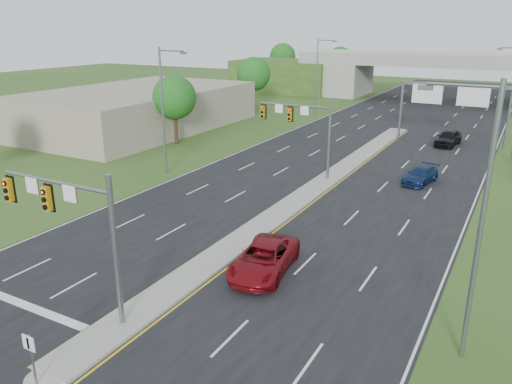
{
  "coord_description": "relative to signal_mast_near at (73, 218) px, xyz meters",
  "views": [
    {
      "loc": [
        14.45,
        -13.9,
        12.67
      ],
      "look_at": [
        0.48,
        11.42,
        3.0
      ],
      "focal_mm": 35.0,
      "sensor_mm": 36.0,
      "label": 1
    }
  ],
  "objects": [
    {
      "name": "ground",
      "position": [
        2.26,
        0.07,
        -4.73
      ],
      "size": [
        240.0,
        240.0,
        0.0
      ],
      "primitive_type": "plane",
      "color": "#2A4B1A",
      "rests_on": "ground"
    },
    {
      "name": "road",
      "position": [
        2.26,
        35.07,
        -4.72
      ],
      "size": [
        24.0,
        160.0,
        0.02
      ],
      "primitive_type": "cube",
      "color": "black",
      "rests_on": "ground"
    },
    {
      "name": "median",
      "position": [
        2.26,
        23.07,
        -4.63
      ],
      "size": [
        2.0,
        54.0,
        0.16
      ],
      "primitive_type": "cube",
      "color": "gray",
      "rests_on": "road"
    },
    {
      "name": "median_nose",
      "position": [
        2.26,
        -3.93,
        -4.63
      ],
      "size": [
        2.0,
        2.0,
        0.16
      ],
      "primitive_type": "cone",
      "color": "gray",
      "rests_on": "road"
    },
    {
      "name": "lane_markings",
      "position": [
        1.66,
        28.99,
        -4.7
      ],
      "size": [
        23.72,
        160.0,
        0.01
      ],
      "color": "gold",
      "rests_on": "road"
    },
    {
      "name": "signal_mast_near",
      "position": [
        0.0,
        0.0,
        0.0
      ],
      "size": [
        6.62,
        0.6,
        7.0
      ],
      "color": "slate",
      "rests_on": "ground"
    },
    {
      "name": "signal_mast_far",
      "position": [
        0.0,
        25.0,
        0.0
      ],
      "size": [
        6.62,
        0.6,
        7.0
      ],
      "color": "slate",
      "rests_on": "ground"
    },
    {
      "name": "keep_right_sign",
      "position": [
        2.26,
        -4.45,
        -3.21
      ],
      "size": [
        0.6,
        0.13,
        2.2
      ],
      "color": "slate",
      "rests_on": "ground"
    },
    {
      "name": "sign_gantry",
      "position": [
        8.95,
        44.99,
        0.51
      ],
      "size": [
        11.58,
        0.44,
        6.67
      ],
      "color": "slate",
      "rests_on": "ground"
    },
    {
      "name": "overpass",
      "position": [
        2.26,
        80.07,
        -1.17
      ],
      "size": [
        80.0,
        14.0,
        8.1
      ],
      "color": "gray",
      "rests_on": "ground"
    },
    {
      "name": "lightpole_l_mid",
      "position": [
        -11.03,
        20.07,
        1.38
      ],
      "size": [
        2.85,
        0.25,
        11.0
      ],
      "color": "slate",
      "rests_on": "ground"
    },
    {
      "name": "lightpole_l_far",
      "position": [
        -11.03,
        55.07,
        1.38
      ],
      "size": [
        2.85,
        0.25,
        11.0
      ],
      "color": "slate",
      "rests_on": "ground"
    },
    {
      "name": "lightpole_r_near",
      "position": [
        15.56,
        5.07,
        1.38
      ],
      "size": [
        2.85,
        0.25,
        11.0
      ],
      "color": "slate",
      "rests_on": "ground"
    },
    {
      "name": "tree_l_near",
      "position": [
        -17.74,
        30.07,
        0.45
      ],
      "size": [
        4.8,
        4.8,
        7.6
      ],
      "color": "#382316",
      "rests_on": "ground"
    },
    {
      "name": "tree_l_mid",
      "position": [
        -21.74,
        55.07,
        0.78
      ],
      "size": [
        5.2,
        5.2,
        8.12
      ],
      "color": "#382316",
      "rests_on": "ground"
    },
    {
      "name": "tree_back_a",
      "position": [
        -35.74,
        94.07,
        1.11
      ],
      "size": [
        6.0,
        6.0,
        8.85
      ],
      "color": "#382316",
      "rests_on": "ground"
    },
    {
      "name": "tree_back_b",
      "position": [
        -21.74,
        94.07,
        0.78
      ],
      "size": [
        5.6,
        5.6,
        8.32
      ],
      "color": "#382316",
      "rests_on": "ground"
    },
    {
      "name": "commercial_building",
      "position": [
        -27.74,
        35.07,
        -2.23
      ],
      "size": [
        18.0,
        30.0,
        5.0
      ],
      "primitive_type": "cube",
      "color": "gray",
      "rests_on": "ground"
    },
    {
      "name": "car_far_a",
      "position": [
        5.4,
        7.56,
        -3.91
      ],
      "size": [
        3.43,
        6.03,
        1.59
      ],
      "primitive_type": "imported",
      "rotation": [
        0.0,
        0.0,
        0.14
      ],
      "color": "maroon",
      "rests_on": "road"
    },
    {
      "name": "car_far_b",
      "position": [
        9.4,
        28.17,
        -4.05
      ],
      "size": [
        2.64,
        4.78,
        1.31
      ],
      "primitive_type": "imported",
      "rotation": [
        0.0,
        0.0,
        -0.19
      ],
      "color": "#0B1D43",
      "rests_on": "road"
    },
    {
      "name": "car_far_c",
      "position": [
        9.19,
        43.93,
        -3.85
      ],
      "size": [
        2.56,
        5.22,
        1.71
      ],
      "primitive_type": "imported",
      "rotation": [
        0.0,
        0.0,
        -0.11
      ],
      "color": "black",
      "rests_on": "road"
    }
  ]
}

